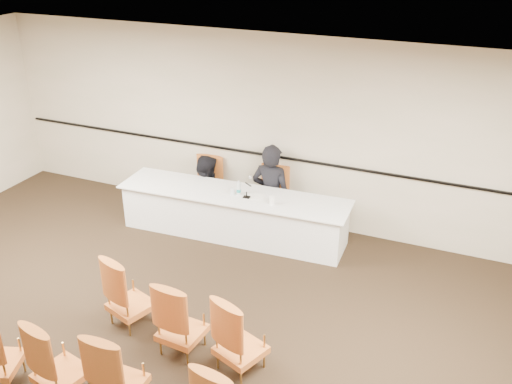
# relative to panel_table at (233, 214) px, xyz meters

# --- Properties ---
(floor) EXTENTS (10.00, 10.00, 0.00)m
(floor) POSITION_rel_panel_table_xyz_m (0.46, -3.20, -0.36)
(floor) COLOR black
(floor) RESTS_ON ground
(ceiling) EXTENTS (10.00, 10.00, 0.00)m
(ceiling) POSITION_rel_panel_table_xyz_m (0.46, -3.20, 2.64)
(ceiling) COLOR silver
(ceiling) RESTS_ON ground
(wall_back) EXTENTS (10.00, 0.04, 3.00)m
(wall_back) POSITION_rel_panel_table_xyz_m (0.46, 0.80, 1.14)
(wall_back) COLOR #B9B091
(wall_back) RESTS_ON ground
(wall_rail) EXTENTS (9.80, 0.04, 0.03)m
(wall_rail) POSITION_rel_panel_table_xyz_m (0.46, 0.76, 0.74)
(wall_rail) COLOR black
(wall_rail) RESTS_ON wall_back
(panel_table) EXTENTS (3.62, 1.01, 0.72)m
(panel_table) POSITION_rel_panel_table_xyz_m (0.00, 0.00, 0.00)
(panel_table) COLOR white
(panel_table) RESTS_ON ground
(panelist_main) EXTENTS (0.66, 0.45, 1.79)m
(panelist_main) POSITION_rel_panel_table_xyz_m (0.40, 0.56, 0.11)
(panelist_main) COLOR black
(panelist_main) RESTS_ON ground
(panelist_main_chair) EXTENTS (0.53, 0.53, 0.95)m
(panelist_main_chair) POSITION_rel_panel_table_xyz_m (0.40, 0.56, 0.12)
(panelist_main_chair) COLOR #A4681D
(panelist_main_chair) RESTS_ON ground
(panelist_second) EXTENTS (0.80, 0.64, 1.60)m
(panelist_second) POSITION_rel_panel_table_xyz_m (-0.75, 0.50, -0.13)
(panelist_second) COLOR black
(panelist_second) RESTS_ON ground
(panelist_second_chair) EXTENTS (0.53, 0.53, 0.95)m
(panelist_second_chair) POSITION_rel_panel_table_xyz_m (-0.75, 0.50, 0.12)
(panelist_second_chair) COLOR #A4681D
(panelist_second_chair) RESTS_ON ground
(papers) EXTENTS (0.35, 0.29, 0.00)m
(papers) POSITION_rel_panel_table_xyz_m (0.34, 0.02, 0.36)
(papers) COLOR white
(papers) RESTS_ON panel_table
(microphone) EXTENTS (0.12, 0.22, 0.30)m
(microphone) POSITION_rel_panel_table_xyz_m (0.25, -0.06, 0.51)
(microphone) COLOR black
(microphone) RESTS_ON panel_table
(water_bottle) EXTENTS (0.07, 0.07, 0.22)m
(water_bottle) POSITION_rel_panel_table_xyz_m (0.10, -0.00, 0.47)
(water_bottle) COLOR teal
(water_bottle) RESTS_ON panel_table
(drinking_glass) EXTENTS (0.06, 0.06, 0.10)m
(drinking_glass) POSITION_rel_panel_table_xyz_m (0.01, -0.04, 0.41)
(drinking_glass) COLOR silver
(drinking_glass) RESTS_ON panel_table
(coffee_cup) EXTENTS (0.09, 0.09, 0.13)m
(coffee_cup) POSITION_rel_panel_table_xyz_m (0.68, -0.12, 0.42)
(coffee_cup) COLOR white
(coffee_cup) RESTS_ON panel_table
(aud_chair_front_left) EXTENTS (0.63, 0.63, 0.95)m
(aud_chair_front_left) POSITION_rel_panel_table_xyz_m (-0.21, -2.44, 0.12)
(aud_chair_front_left) COLOR #A4681D
(aud_chair_front_left) RESTS_ON ground
(aud_chair_front_mid) EXTENTS (0.54, 0.54, 0.95)m
(aud_chair_front_mid) POSITION_rel_panel_table_xyz_m (0.61, -2.63, 0.12)
(aud_chair_front_mid) COLOR #A4681D
(aud_chair_front_mid) RESTS_ON ground
(aud_chair_front_right) EXTENTS (0.64, 0.64, 0.95)m
(aud_chair_front_right) POSITION_rel_panel_table_xyz_m (1.34, -2.64, 0.12)
(aud_chair_front_right) COLOR #A4681D
(aud_chair_front_right) RESTS_ON ground
(aud_chair_back_left) EXTENTS (0.60, 0.60, 0.95)m
(aud_chair_back_left) POSITION_rel_panel_table_xyz_m (-0.20, -3.70, 0.12)
(aud_chair_back_left) COLOR #A4681D
(aud_chair_back_left) RESTS_ON ground
(aud_chair_back_mid) EXTENTS (0.50, 0.50, 0.95)m
(aud_chair_back_mid) POSITION_rel_panel_table_xyz_m (0.44, -3.59, 0.12)
(aud_chair_back_mid) COLOR #A4681D
(aud_chair_back_mid) RESTS_ON ground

